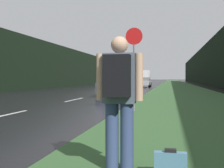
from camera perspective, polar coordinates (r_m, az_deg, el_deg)
grass_verge at (r=39.68m, az=13.37°, el=-0.62°), size 6.00×240.00×0.02m
lane_stripe_b at (r=9.90m, az=-21.30°, el=-6.00°), size 0.12×3.00×0.01m
lane_stripe_c at (r=16.20m, az=-7.65°, el=-3.17°), size 0.12×3.00×0.01m
lane_stripe_d at (r=22.90m, az=-1.82°, el=-1.89°), size 0.12×3.00×0.01m
treeline_far_side at (r=51.85m, az=-4.91°, el=2.83°), size 2.00×140.00×5.47m
treeline_near_side at (r=50.22m, az=19.94°, el=3.92°), size 2.00×140.00×7.39m
stop_sign at (r=10.37m, az=4.49°, el=4.55°), size 0.63×0.07×3.08m
hitchhiker_with_backpack at (r=3.63m, az=1.43°, el=-2.14°), size 0.62×0.42×1.77m
suitcase at (r=3.64m, az=11.77°, el=-15.75°), size 0.40×0.12×0.36m
car_passing_near at (r=19.18m, az=0.86°, el=-0.36°), size 1.93×4.15×1.40m
car_passing_far at (r=39.36m, az=6.47°, el=0.40°), size 1.93×4.63×1.35m
delivery_truck at (r=83.94m, az=6.89°, el=1.59°), size 2.42×8.86×3.52m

